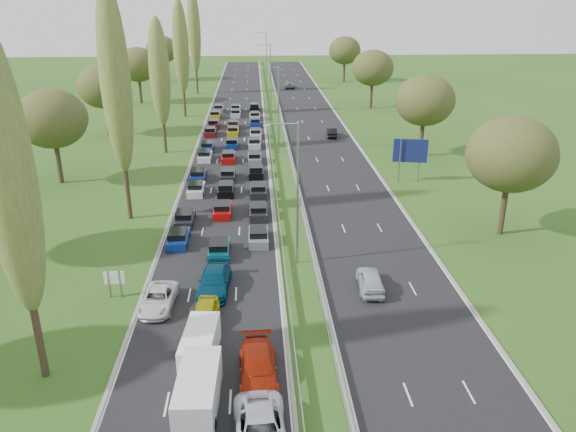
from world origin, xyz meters
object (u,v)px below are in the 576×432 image
object	(u,v)px
near_car_2	(158,299)
white_van_front	(199,388)
direction_sign	(410,153)
white_van_rear	(200,343)
info_sign	(114,281)

from	to	relation	value
near_car_2	white_van_front	xyz separation A→B (m)	(3.83, -10.54, 0.42)
white_van_front	near_car_2	bearing A→B (deg)	112.10
direction_sign	white_van_rear	bearing A→B (deg)	-123.00
white_van_front	info_sign	xyz separation A→B (m)	(-7.23, 12.25, 0.26)
white_van_front	info_sign	bearing A→B (deg)	122.66
near_car_2	white_van_rear	distance (m)	7.07
info_sign	direction_sign	size ratio (longest dim) A/B	0.40
white_van_front	info_sign	world-z (taller)	white_van_front
white_van_rear	direction_sign	bearing A→B (deg)	61.84
white_van_rear	direction_sign	distance (m)	40.21
info_sign	white_van_rear	bearing A→B (deg)	-48.44
white_van_front	direction_sign	xyz separation A→B (m)	(21.57, 38.08, 2.46)
white_van_rear	direction_sign	world-z (taller)	direction_sign
near_car_2	direction_sign	xyz separation A→B (m)	(25.40, 27.54, 2.87)
near_car_2	info_sign	bearing A→B (deg)	156.98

